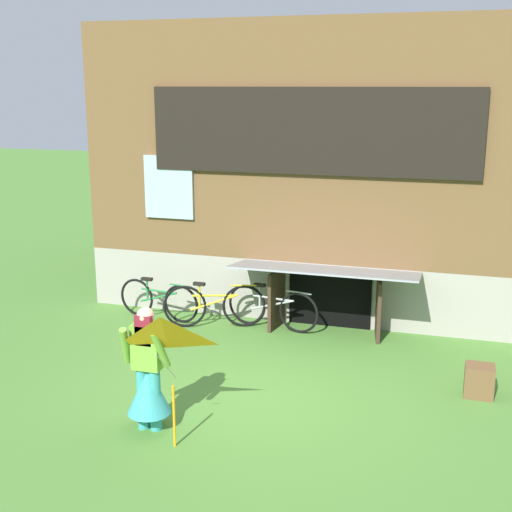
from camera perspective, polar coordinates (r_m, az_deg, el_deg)
The scene contains 8 objects.
ground_plane at distance 9.20m, azimuth 0.22°, elevation -11.72°, with size 60.00×60.00×0.00m, color #4C7F33.
log_house at distance 13.61m, azimuth 6.64°, elevation 7.81°, with size 8.12×5.89×5.06m.
person at distance 8.27m, azimuth -9.02°, elevation -10.12°, with size 0.60×0.52×1.53m.
kite at distance 7.46m, azimuth -7.93°, elevation -7.85°, with size 0.93×0.89×1.54m.
bicycle_silver at distance 11.51m, azimuth 1.37°, elevation -4.33°, with size 1.64×0.34×0.76m.
bicycle_yellow at distance 11.59m, azimuth -3.51°, elevation -4.14°, with size 1.66×0.58×0.79m.
bicycle_green at distance 12.09m, azimuth -8.16°, elevation -3.63°, with size 1.58×0.28×0.73m.
wooden_crate at distance 9.62m, azimuth 18.15°, elevation -9.88°, with size 0.38×0.32×0.43m, color brown.
Camera 1 is at (2.31, -7.95, 4.02)m, focal length 47.84 mm.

